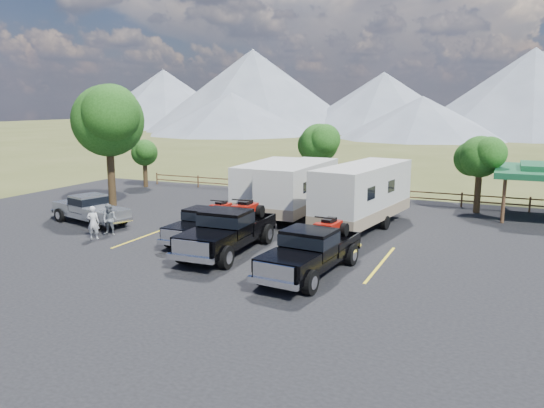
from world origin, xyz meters
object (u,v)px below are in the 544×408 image
at_px(rig_right, 312,250).
at_px(trailer_left, 270,185).
at_px(tree_big_nw, 108,121).
at_px(trailer_right, 363,195).
at_px(pickup_silver, 90,209).
at_px(person_b, 110,220).
at_px(rig_center, 229,229).
at_px(person_a, 93,223).
at_px(rig_left, 206,223).
at_px(trailer_center, 299,189).

distance_m(rig_right, trailer_left, 12.69).
height_order(tree_big_nw, rig_right, tree_big_nw).
bearing_deg(trailer_right, pickup_silver, -150.70).
distance_m(trailer_right, person_b, 13.31).
relative_size(rig_center, rig_right, 1.05).
relative_size(trailer_left, trailer_right, 0.88).
relative_size(rig_right, person_a, 3.79).
height_order(rig_left, person_a, rig_left).
bearing_deg(tree_big_nw, rig_left, -25.23).
bearing_deg(person_a, pickup_silver, -69.29).
xyz_separation_m(rig_left, pickup_silver, (-7.79, 0.46, -0.03)).
relative_size(trailer_right, person_a, 5.93).
xyz_separation_m(trailer_left, person_a, (-5.04, -10.03, -0.76)).
xyz_separation_m(rig_left, trailer_right, (6.31, 5.73, 0.92)).
height_order(tree_big_nw, rig_left, tree_big_nw).
relative_size(tree_big_nw, trailer_center, 0.86).
bearing_deg(tree_big_nw, rig_right, -24.56).
distance_m(tree_big_nw, rig_center, 14.04).
bearing_deg(trailer_center, rig_center, -89.96).
xyz_separation_m(rig_center, person_a, (-7.25, -0.69, -0.23)).
xyz_separation_m(rig_right, pickup_silver, (-14.30, 3.29, -0.15)).
bearing_deg(rig_center, trailer_left, 101.83).
xyz_separation_m(rig_center, pickup_silver, (-9.81, 1.87, -0.22)).
height_order(tree_big_nw, trailer_center, tree_big_nw).
xyz_separation_m(rig_right, person_a, (-11.74, 0.74, -0.16)).
relative_size(tree_big_nw, pickup_silver, 1.38).
xyz_separation_m(trailer_right, person_b, (-11.36, -6.85, -0.99)).
relative_size(rig_left, trailer_right, 0.55).
distance_m(rig_left, trailer_center, 7.30).
distance_m(rig_center, trailer_right, 8.36).
relative_size(person_a, person_b, 1.05).
xyz_separation_m(trailer_left, person_b, (-4.87, -9.04, -0.79)).
relative_size(trailer_center, person_b, 5.73).
relative_size(rig_center, pickup_silver, 1.17).
bearing_deg(tree_big_nw, trailer_right, 3.92).
relative_size(rig_right, trailer_left, 0.72).
bearing_deg(trailer_right, person_a, -137.06).
height_order(rig_center, pickup_silver, rig_center).
relative_size(trailer_center, trailer_right, 0.92).
bearing_deg(trailer_left, pickup_silver, -138.01).
height_order(trailer_center, trailer_right, trailer_right).
height_order(trailer_left, pickup_silver, trailer_left).
distance_m(rig_center, trailer_left, 9.61).
relative_size(tree_big_nw, rig_right, 1.23).
bearing_deg(person_b, pickup_silver, 139.15).
height_order(tree_big_nw, person_a, tree_big_nw).
bearing_deg(rig_right, person_a, -178.34).
relative_size(rig_right, pickup_silver, 1.12).
height_order(person_a, person_b, person_a).
bearing_deg(rig_right, trailer_right, 96.59).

